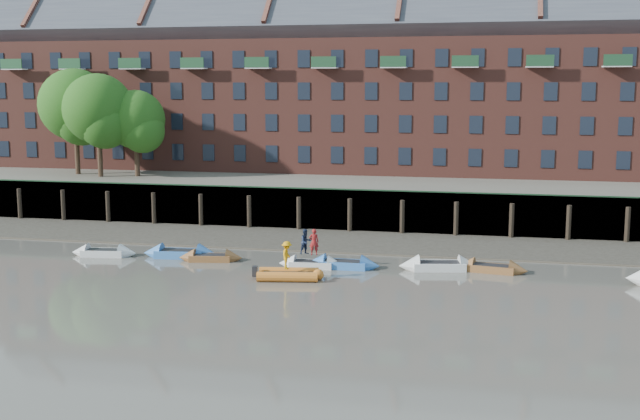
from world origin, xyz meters
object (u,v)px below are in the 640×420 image
(rowboat_1, at_px, (180,254))
(rowboat_0, at_px, (104,253))
(rowboat_2, at_px, (211,258))
(rib_tender, at_px, (291,274))
(rowboat_5, at_px, (439,266))
(person_rib_crew, at_px, (287,255))
(person_rower_b, at_px, (306,242))
(rowboat_3, at_px, (312,264))
(rowboat_6, at_px, (492,268))
(person_rower_a, at_px, (314,242))
(rowboat_4, at_px, (343,264))

(rowboat_1, bearing_deg, rowboat_0, -178.23)
(rowboat_2, relative_size, rib_tender, 1.08)
(rowboat_0, xyz_separation_m, rowboat_5, (21.81, 0.64, 0.03))
(rowboat_1, xyz_separation_m, person_rib_crew, (8.31, -4.32, 1.18))
(rowboat_0, relative_size, person_rower_b, 2.86)
(rowboat_3, bearing_deg, person_rower_b, 158.75)
(rowboat_6, distance_m, person_rib_crew, 12.44)
(rowboat_5, distance_m, rowboat_6, 3.15)
(rowboat_6, relative_size, person_rib_crew, 2.73)
(rowboat_0, bearing_deg, rowboat_2, -6.42)
(rowboat_1, relative_size, rowboat_5, 0.99)
(person_rower_b, bearing_deg, rowboat_0, 133.76)
(rowboat_2, bearing_deg, person_rib_crew, -41.50)
(rib_tender, bearing_deg, rowboat_0, 155.59)
(person_rower_a, bearing_deg, rowboat_5, 174.89)
(rowboat_0, relative_size, person_rib_crew, 2.75)
(rowboat_3, distance_m, person_rib_crew, 3.54)
(rowboat_1, distance_m, person_rib_crew, 9.44)
(person_rower_b, bearing_deg, rowboat_6, -39.78)
(rowboat_1, height_order, person_rib_crew, person_rib_crew)
(rowboat_5, bearing_deg, rowboat_4, 175.60)
(person_rower_b, bearing_deg, rowboat_2, 131.69)
(rowboat_2, bearing_deg, person_rower_b, -12.89)
(rowboat_6, relative_size, person_rower_b, 2.84)
(rowboat_6, xyz_separation_m, rib_tender, (-11.35, -4.38, 0.07))
(rowboat_3, distance_m, rowboat_6, 10.92)
(rowboat_2, xyz_separation_m, rowboat_4, (8.65, -0.20, 0.02))
(rowboat_3, height_order, rowboat_4, rowboat_4)
(rowboat_2, height_order, rowboat_6, rowboat_6)
(rowboat_5, relative_size, person_rower_b, 3.25)
(rowboat_3, bearing_deg, rib_tender, -101.15)
(rowboat_0, distance_m, rowboat_4, 16.02)
(rowboat_5, height_order, rib_tender, rowboat_5)
(rowboat_2, height_order, rowboat_4, rowboat_4)
(rowboat_1, bearing_deg, rowboat_6, -5.41)
(rowboat_6, height_order, person_rower_a, person_rower_a)
(person_rower_a, bearing_deg, person_rower_b, -24.78)
(rowboat_1, xyz_separation_m, rowboat_2, (2.30, -0.58, -0.04))
(rowboat_3, bearing_deg, rowboat_1, 170.90)
(rowboat_5, xyz_separation_m, person_rib_crew, (-8.42, -4.29, 1.18))
(rowboat_2, height_order, rib_tender, rowboat_2)
(rowboat_5, distance_m, person_rib_crew, 9.52)
(rowboat_1, xyz_separation_m, rowboat_6, (19.88, 0.11, -0.03))
(rowboat_5, xyz_separation_m, rib_tender, (-8.20, -4.23, 0.04))
(rowboat_5, bearing_deg, person_rower_b, 174.56)
(rowboat_4, xyz_separation_m, person_rib_crew, (-2.63, -3.53, 1.20))
(rowboat_0, height_order, rowboat_4, rowboat_4)
(rowboat_0, height_order, rowboat_3, rowboat_0)
(rowboat_2, distance_m, person_rib_crew, 7.19)
(rowboat_2, distance_m, rowboat_3, 6.75)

